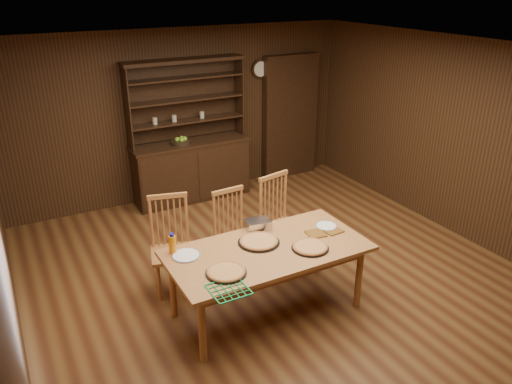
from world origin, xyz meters
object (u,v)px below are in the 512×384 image
chair_left (171,241)px  juice_bottle (172,244)px  chair_center (232,229)px  chair_right (279,217)px  dining_table (268,255)px  china_hutch (191,162)px

chair_left → juice_bottle: 0.61m
chair_center → chair_right: chair_right is taller
dining_table → chair_right: size_ratio=1.80×
china_hutch → chair_left: size_ratio=1.96×
dining_table → chair_right: 1.03m
chair_left → juice_bottle: (-0.16, -0.53, 0.26)m
chair_left → chair_center: 0.75m
china_hutch → chair_left: china_hutch is taller
china_hutch → chair_right: china_hutch is taller
chair_left → chair_right: (1.34, -0.09, 0.01)m
chair_left → china_hutch: bearing=78.2°
chair_center → chair_right: size_ratio=0.92×
chair_left → chair_right: chair_right is taller
chair_left → chair_center: size_ratio=1.07×
china_hutch → dining_table: bearing=-97.5°
china_hutch → juice_bottle: size_ratio=10.01×
china_hutch → juice_bottle: 3.05m
chair_left → chair_center: (0.75, -0.02, -0.04)m
chair_right → chair_center: bearing=161.3°
juice_bottle → chair_right: bearing=16.6°
china_hutch → dining_table: size_ratio=1.07×
chair_center → juice_bottle: 1.08m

